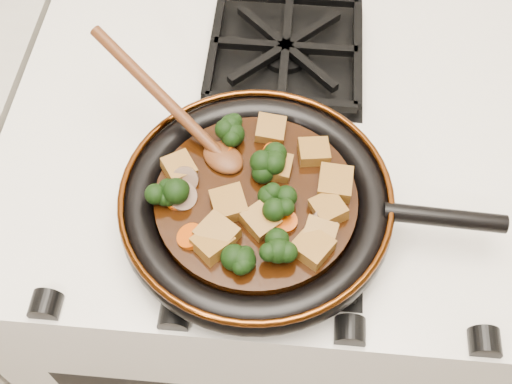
{
  "coord_description": "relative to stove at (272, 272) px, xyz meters",
  "views": [
    {
      "loc": [
        0.02,
        1.15,
        1.6
      ],
      "look_at": [
        -0.02,
        1.55,
        0.97
      ],
      "focal_mm": 45.0,
      "sensor_mm": 36.0,
      "label": 1
    }
  ],
  "objects": [
    {
      "name": "stove",
      "position": [
        0.0,
        0.0,
        0.0
      ],
      "size": [
        0.76,
        0.6,
        0.9
      ],
      "primitive_type": "cube",
      "color": "silver",
      "rests_on": "ground"
    },
    {
      "name": "burner_grate_front",
      "position": [
        0.0,
        -0.14,
        0.46
      ],
      "size": [
        0.23,
        0.23,
        0.03
      ],
      "primitive_type": null,
      "color": "black",
      "rests_on": "stove"
    },
    {
      "name": "burner_grate_back",
      "position": [
        0.0,
        0.14,
        0.46
      ],
      "size": [
        0.23,
        0.23,
        0.03
      ],
      "primitive_type": null,
      "color": "black",
      "rests_on": "stove"
    },
    {
      "name": "skillet",
      "position": [
        -0.02,
        -0.14,
        0.49
      ],
      "size": [
        0.45,
        0.33,
        0.05
      ],
      "rotation": [
        0.0,
        0.0,
        -0.04
      ],
      "color": "black",
      "rests_on": "burner_grate_front"
    },
    {
      "name": "braising_sauce",
      "position": [
        -0.02,
        -0.14,
        0.5
      ],
      "size": [
        0.24,
        0.24,
        0.02
      ],
      "primitive_type": "cylinder",
      "color": "black",
      "rests_on": "skillet"
    },
    {
      "name": "tofu_cube_0",
      "position": [
        0.05,
        -0.08,
        0.52
      ],
      "size": [
        0.04,
        0.04,
        0.02
      ],
      "primitive_type": "cube",
      "rotation": [
        0.02,
        0.04,
        1.73
      ],
      "color": "brown",
      "rests_on": "braising_sauce"
    },
    {
      "name": "tofu_cube_1",
      "position": [
        -0.05,
        -0.16,
        0.52
      ],
      "size": [
        0.05,
        0.05,
        0.02
      ],
      "primitive_type": "cube",
      "rotation": [
        -0.02,
        -0.09,
        0.36
      ],
      "color": "brown",
      "rests_on": "braising_sauce"
    },
    {
      "name": "tofu_cube_2",
      "position": [
        -0.06,
        -0.2,
        0.52
      ],
      "size": [
        0.06,
        0.06,
        0.02
      ],
      "primitive_type": "cube",
      "rotation": [
        0.0,
        -0.09,
        0.95
      ],
      "color": "brown",
      "rests_on": "braising_sauce"
    },
    {
      "name": "tofu_cube_3",
      "position": [
        0.07,
        -0.12,
        0.52
      ],
      "size": [
        0.04,
        0.05,
        0.02
      ],
      "primitive_type": "cube",
      "rotation": [
        -0.0,
        -0.01,
        3.07
      ],
      "color": "brown",
      "rests_on": "braising_sauce"
    },
    {
      "name": "tofu_cube_4",
      "position": [
        -0.01,
        -0.05,
        0.52
      ],
      "size": [
        0.04,
        0.04,
        0.03
      ],
      "primitive_type": "cube",
      "rotation": [
        -0.09,
        -0.11,
        3.09
      ],
      "color": "brown",
      "rests_on": "braising_sauce"
    },
    {
      "name": "tofu_cube_5",
      "position": [
        -0.06,
        -0.21,
        0.52
      ],
      "size": [
        0.05,
        0.05,
        0.03
      ],
      "primitive_type": "cube",
      "rotation": [
        0.09,
        0.1,
        2.41
      ],
      "color": "brown",
      "rests_on": "braising_sauce"
    },
    {
      "name": "tofu_cube_6",
      "position": [
        0.06,
        -0.19,
        0.52
      ],
      "size": [
        0.04,
        0.04,
        0.03
      ],
      "primitive_type": "cube",
      "rotation": [
        -0.12,
        -0.11,
        2.92
      ],
      "color": "brown",
      "rests_on": "braising_sauce"
    },
    {
      "name": "tofu_cube_7",
      "position": [
        -0.11,
        -0.12,
        0.52
      ],
      "size": [
        0.05,
        0.05,
        0.02
      ],
      "primitive_type": "cube",
      "rotation": [
        0.07,
        -0.11,
        2.17
      ],
      "color": "brown",
      "rests_on": "braising_sauce"
    },
    {
      "name": "tofu_cube_8",
      "position": [
        0.05,
        -0.21,
        0.52
      ],
      "size": [
        0.05,
        0.05,
        0.02
      ],
      "primitive_type": "cube",
      "rotation": [
        0.04,
        0.01,
        2.54
      ],
      "color": "brown",
      "rests_on": "braising_sauce"
    },
    {
      "name": "tofu_cube_9",
      "position": [
        -0.01,
        -0.18,
        0.52
      ],
      "size": [
        0.05,
        0.05,
        0.02
      ],
      "primitive_type": "cube",
      "rotation": [
        0.01,
        -0.11,
        2.34
      ],
      "color": "brown",
      "rests_on": "braising_sauce"
    },
    {
      "name": "tofu_cube_10",
      "position": [
        0.07,
        -0.16,
        0.52
      ],
      "size": [
        0.05,
        0.05,
        0.03
      ],
      "primitive_type": "cube",
      "rotation": [
        -0.08,
        0.07,
        2.11
      ],
      "color": "brown",
      "rests_on": "braising_sauce"
    },
    {
      "name": "tofu_cube_11",
      "position": [
        0.0,
        -0.1,
        0.52
      ],
      "size": [
        0.04,
        0.04,
        0.02
      ],
      "primitive_type": "cube",
      "rotation": [
        0.1,
        0.0,
        1.45
      ],
      "color": "brown",
      "rests_on": "braising_sauce"
    },
    {
      "name": "broccoli_floret_0",
      "position": [
        -0.0,
        -0.1,
        0.52
      ],
      "size": [
        0.07,
        0.07,
        0.06
      ],
      "primitive_type": null,
      "rotation": [
        -0.01,
        -0.11,
        1.4
      ],
      "color": "black",
      "rests_on": "braising_sauce"
    },
    {
      "name": "broccoli_floret_1",
      "position": [
        0.01,
        -0.16,
        0.52
      ],
      "size": [
        0.09,
        0.08,
        0.08
      ],
      "primitive_type": null,
      "rotation": [
        -0.22,
        -0.19,
        0.96
      ],
      "color": "black",
      "rests_on": "braising_sauce"
    },
    {
      "name": "broccoli_floret_2",
      "position": [
        -0.05,
        -0.06,
        0.52
      ],
      "size": [
        0.07,
        0.07,
        0.07
      ],
      "primitive_type": null,
      "rotation": [
        0.21,
        -0.08,
        3.09
      ],
      "color": "black",
      "rests_on": "braising_sauce"
    },
    {
      "name": "broccoli_floret_3",
      "position": [
        0.01,
        -0.21,
        0.52
      ],
      "size": [
        0.07,
        0.07,
        0.08
      ],
      "primitive_type": null,
      "rotation": [
        0.24,
        0.23,
        0.09
      ],
      "color": "black",
      "rests_on": "braising_sauce"
    },
    {
      "name": "broccoli_floret_4",
      "position": [
        -0.03,
        -0.23,
        0.52
      ],
      "size": [
        0.09,
        0.08,
        0.06
      ],
      "primitive_type": null,
      "rotation": [
        -0.05,
        0.08,
        2.32
      ],
      "color": "black",
      "rests_on": "braising_sauce"
    },
    {
      "name": "broccoli_floret_5",
      "position": [
        -0.12,
        -0.15,
        0.52
      ],
      "size": [
        0.09,
        0.09,
        0.07
      ],
      "primitive_type": null,
      "rotation": [
        0.18,
        -0.1,
        2.33
      ],
      "color": "black",
      "rests_on": "braising_sauce"
    },
    {
      "name": "carrot_coin_0",
      "position": [
        -0.07,
        -0.08,
        0.51
      ],
      "size": [
        0.03,
        0.03,
        0.02
      ],
      "primitive_type": "cylinder",
      "rotation": [
        -0.23,
        -0.33,
        0.0
      ],
      "color": "#AB3A04",
      "rests_on": "braising_sauce"
    },
    {
      "name": "carrot_coin_1",
      "position": [
        -0.0,
        -0.08,
        0.51
      ],
      "size": [
        0.03,
        0.03,
        0.02
      ],
      "primitive_type": "cylinder",
      "rotation": [
        0.05,
        0.35,
        0.0
      ],
      "color": "#AB3A04",
      "rests_on": "braising_sauce"
    },
    {
      "name": "carrot_coin_2",
      "position": [
        0.02,
        -0.18,
        0.51
      ],
      "size": [
        0.03,
        0.03,
        0.01
      ],
      "primitive_type": "cylinder",
      "rotation": [
        0.03,
        0.03,
        0.0
      ],
      "color": "#AB3A04",
      "rests_on": "braising_sauce"
    },
    {
      "name": "carrot_coin_3",
      "position": [
        -0.11,
        -0.16,
        0.51
      ],
      "size": [
        0.03,
        0.03,
        0.02
      ],
      "primitive_type": "cylinder",
      "rotation": [
        0.14,
        0.19,
        0.0
      ],
      "color": "#AB3A04",
      "rests_on": "braising_sauce"
    },
    {
      "name": "carrot_coin_4",
      "position": [
        -0.09,
        -0.21,
        0.51
      ],
      "size": [
        0.03,
        0.03,
        0.02
      ],
      "primitive_type": "cylinder",
      "rotation": [
        0.01,
        -0.35,
        0.0
      ],
      "color": "#AB3A04",
      "rests_on": "braising_sauce"
    },
    {
      "name": "mushroom_slice_0",
      "position": [
        -0.1,
        -0.13,
        0.52
      ],
      "size": [
        0.04,
        0.03,
        0.03
      ],
      "primitive_type": "cylinder",
      "rotation": [
        0.78,
        0.0,
        0.14
      ],
      "color": "brown",
      "rests_on": "braising_sauce"
    },
    {
      "name": "mushroom_slice_1",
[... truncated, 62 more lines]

